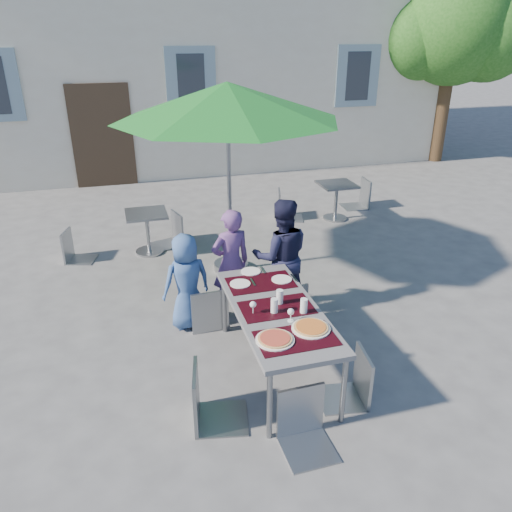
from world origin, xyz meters
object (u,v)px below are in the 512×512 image
object	(u,v)px
bg_chair_r_0	(170,210)
bg_chair_r_1	(362,176)
patio_umbrella	(227,102)
bg_chair_l_0	(71,228)
chair_2	(287,279)
chair_4	(355,349)
child_0	(187,282)
child_2	(281,257)
dining_table	(277,313)
child_1	(231,263)
bg_chair_l_1	(285,187)
pizza_near_left	(275,339)
cafe_table_0	(147,227)
cafe_table_1	(336,196)
chair_3	(207,365)
chair_0	(207,284)
pizza_near_right	(311,328)
chair_5	(306,389)
chair_1	(255,273)

from	to	relation	value
bg_chair_r_0	bg_chair_r_1	bearing A→B (deg)	12.63
patio_umbrella	bg_chair_l_0	size ratio (longest dim) A/B	3.34
chair_2	chair_4	xyz separation A→B (m)	(0.16, -1.44, -0.04)
child_0	child_2	distance (m)	1.17
child_2	bg_chair_l_0	world-z (taller)	child_2
dining_table	bg_chair_r_1	world-z (taller)	bg_chair_r_1
child_1	chair_4	size ratio (longest dim) A/B	1.41
chair_4	child_1	bearing A→B (deg)	111.12
patio_umbrella	bg_chair_l_1	distance (m)	2.93
dining_table	child_1	size ratio (longest dim) A/B	1.36
pizza_near_left	cafe_table_0	distance (m)	4.04
cafe_table_1	chair_3	bearing A→B (deg)	-125.82
chair_0	bg_chair_l_1	size ratio (longest dim) A/B	0.96
chair_2	chair_4	size ratio (longest dim) A/B	1.06
child_0	child_1	size ratio (longest dim) A/B	0.85
pizza_near_right	cafe_table_0	distance (m)	4.05
cafe_table_0	bg_chair_l_0	xyz separation A→B (m)	(-1.11, 0.02, 0.10)
chair_2	patio_umbrella	distance (m)	2.42
patio_umbrella	chair_5	bearing A→B (deg)	-93.06
dining_table	chair_2	xyz separation A→B (m)	(0.40, 0.83, -0.10)
child_2	bg_chair_r_0	xyz separation A→B (m)	(-1.03, 2.49, -0.15)
pizza_near_left	child_1	bearing A→B (deg)	88.98
child_0	patio_umbrella	world-z (taller)	patio_umbrella
dining_table	child_1	xyz separation A→B (m)	(-0.16, 1.26, -0.02)
dining_table	bg_chair_r_1	size ratio (longest dim) A/B	1.76
pizza_near_left	chair_1	xyz separation A→B (m)	(0.31, 1.71, -0.21)
cafe_table_1	bg_chair_l_1	bearing A→B (deg)	163.22
pizza_near_right	bg_chair_r_1	distance (m)	5.83
child_2	bg_chair_l_1	bearing A→B (deg)	-100.40
chair_0	bg_chair_l_1	bearing A→B (deg)	57.55
cafe_table_0	child_0	bearing A→B (deg)	-83.34
chair_4	cafe_table_0	xyz separation A→B (m)	(-1.55, 4.02, -0.14)
pizza_near_right	child_1	size ratio (longest dim) A/B	0.26
chair_3	chair_1	bearing A→B (deg)	61.57
pizza_near_right	chair_2	size ratio (longest dim) A/B	0.35
pizza_near_left	bg_chair_l_1	distance (m)	5.13
child_0	chair_4	world-z (taller)	child_0
dining_table	bg_chair_r_1	xyz separation A→B (m)	(3.22, 4.51, -0.07)
chair_0	child_2	bearing A→B (deg)	9.27
chair_1	chair_5	world-z (taller)	chair_5
dining_table	patio_umbrella	size ratio (longest dim) A/B	0.61
chair_4	chair_0	bearing A→B (deg)	123.31
chair_3	chair_5	size ratio (longest dim) A/B	1.09
cafe_table_1	bg_chair_r_1	distance (m)	0.93
pizza_near_left	bg_chair_l_1	world-z (taller)	bg_chair_l_1
pizza_near_left	bg_chair_l_1	xyz separation A→B (m)	(1.76, 4.81, -0.17)
patio_umbrella	chair_4	bearing A→B (deg)	-81.67
cafe_table_0	bg_chair_r_1	world-z (taller)	bg_chair_r_1
chair_3	chair_5	bearing A→B (deg)	-33.15
chair_4	cafe_table_1	xyz separation A→B (m)	(1.91, 4.61, -0.12)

